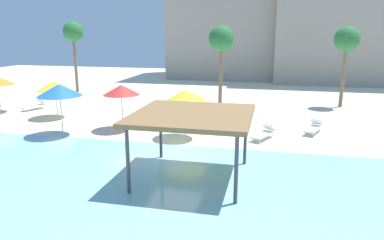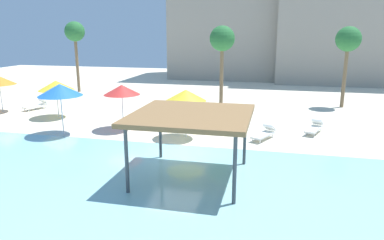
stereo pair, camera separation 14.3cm
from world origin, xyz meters
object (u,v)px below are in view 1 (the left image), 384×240
Objects in this scene: beach_umbrella_yellow_1 at (55,86)px; lounge_chair_2 at (264,133)px; beach_umbrella_blue_0 at (59,90)px; shade_pavilion at (192,117)px; palm_tree_2 at (347,41)px; palm_tree_1 at (73,33)px; beach_umbrella_red_4 at (121,90)px; beach_umbrella_yellow_3 at (186,95)px; lounge_chair_3 at (35,105)px; lounge_chair_0 at (314,127)px; palm_tree_0 at (221,41)px.

beach_umbrella_yellow_1 is 1.31× the size of lounge_chair_2.
beach_umbrella_blue_0 is at bearing -55.62° from lounge_chair_2.
lounge_chair_2 is (2.70, 6.23, -2.24)m from shade_pavilion.
palm_tree_2 reaches higher than shade_pavilion.
beach_umbrella_red_4 is at bearing -50.26° from palm_tree_1.
shade_pavilion is at bearing 2.26° from lounge_chair_2.
palm_tree_2 reaches higher than beach_umbrella_yellow_3.
beach_umbrella_red_4 reaches higher than lounge_chair_3.
lounge_chair_0 and lounge_chair_3 have the same top height.
lounge_chair_2 is at bearing 8.65° from beach_umbrella_blue_0.
lounge_chair_0 is at bearing 14.29° from beach_umbrella_blue_0.
beach_umbrella_red_4 reaches higher than shade_pavilion.
beach_umbrella_blue_0 is 11.78m from lounge_chair_2.
lounge_chair_3 is 0.32× the size of palm_tree_2.
palm_tree_0 is (10.63, 5.56, 2.94)m from beach_umbrella_yellow_1.
beach_umbrella_yellow_3 is 7.90m from lounge_chair_0.
beach_umbrella_red_4 is at bearing 85.84° from lounge_chair_3.
lounge_chair_2 is at bearing -1.09° from beach_umbrella_red_4.
palm_tree_2 is at bearing 22.28° from beach_umbrella_yellow_1.
beach_umbrella_red_4 is 0.44× the size of palm_tree_0.
shade_pavilion is at bearing -35.73° from beach_umbrella_yellow_1.
beach_umbrella_yellow_3 is at bearing -49.59° from lounge_chair_0.
beach_umbrella_red_4 is at bearing 168.50° from beach_umbrella_yellow_3.
beach_umbrella_red_4 is 0.40× the size of palm_tree_1.
beach_umbrella_yellow_3 is 8.79m from palm_tree_0.
beach_umbrella_red_4 is at bearing 132.28° from shade_pavilion.
lounge_chair_0 is 10.02m from palm_tree_2.
lounge_chair_0 is 24.40m from palm_tree_1.
beach_umbrella_yellow_3 reaches higher than lounge_chair_3.
beach_umbrella_yellow_3 is at bearing -55.23° from lounge_chair_2.
beach_umbrella_yellow_1 is 17.17m from lounge_chair_0.
beach_umbrella_blue_0 is at bearing -146.87° from beach_umbrella_red_4.
lounge_chair_0 is 0.32× the size of palm_tree_2.
lounge_chair_2 is at bearing 96.34° from lounge_chair_3.
beach_umbrella_red_4 is at bearing -18.41° from beach_umbrella_yellow_1.
shade_pavilion is at bearing -27.23° from beach_umbrella_blue_0.
palm_tree_0 reaches higher than beach_umbrella_blue_0.
palm_tree_2 is at bearing -4.86° from palm_tree_1.
lounge_chair_0 is 0.29× the size of palm_tree_1.
lounge_chair_2 is at bearing 66.54° from shade_pavilion.
beach_umbrella_yellow_3 is at bearing -42.29° from palm_tree_1.
beach_umbrella_yellow_3 is 4.27m from beach_umbrella_red_4.
lounge_chair_0 is at bearing 55.71° from shade_pavilion.
beach_umbrella_blue_0 is at bearing -55.12° from lounge_chair_0.
shade_pavilion is 10.08m from lounge_chair_0.
beach_umbrella_yellow_3 reaches higher than shade_pavilion.
beach_umbrella_yellow_3 is (7.10, 1.05, -0.20)m from beach_umbrella_blue_0.
palm_tree_2 is (8.37, 16.44, 2.56)m from shade_pavilion.
beach_umbrella_yellow_3 is at bearing 106.37° from shade_pavilion.
shade_pavilion reaches higher than lounge_chair_0.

